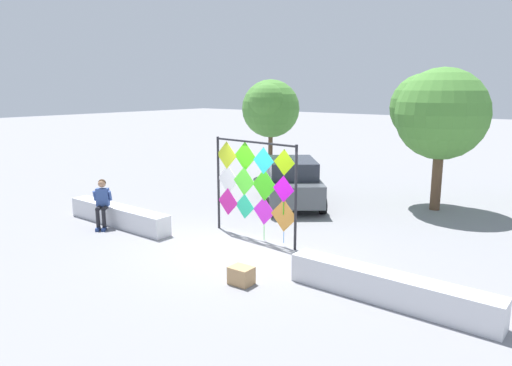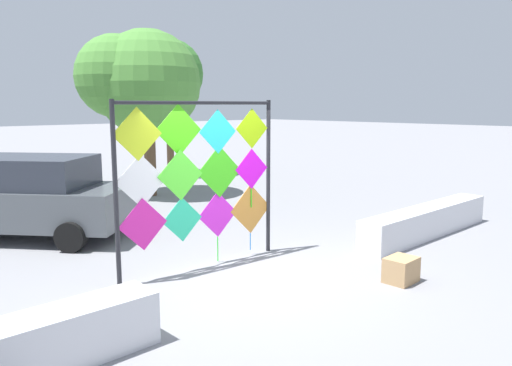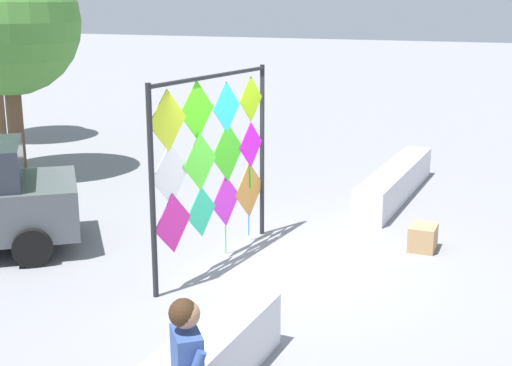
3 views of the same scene
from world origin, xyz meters
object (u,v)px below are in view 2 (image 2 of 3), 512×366
tree_broadleaf (171,75)px  tree_far_right (140,82)px  kite_display_rack (199,171)px  cardboard_box_large (401,270)px  parked_car (25,196)px

tree_broadleaf → tree_far_right: size_ratio=1.06×
kite_display_rack → cardboard_box_large: size_ratio=6.06×
tree_far_right → tree_broadleaf: bearing=45.3°
parked_car → tree_broadleaf: 9.51m
kite_display_rack → tree_far_right: 6.99m
tree_broadleaf → tree_far_right: 4.47m
cardboard_box_large → tree_far_right: (0.94, 8.84, 3.02)m
parked_car → tree_far_right: tree_far_right is taller
cardboard_box_large → kite_display_rack: bearing=123.7°
tree_broadleaf → cardboard_box_large: bearing=-108.7°
tree_broadleaf → tree_far_right: (-3.13, -3.16, -0.45)m
parked_car → tree_broadleaf: bearing=37.7°
kite_display_rack → parked_car: bearing=109.7°
tree_broadleaf → kite_display_rack: bearing=-121.6°
parked_car → cardboard_box_large: 7.18m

